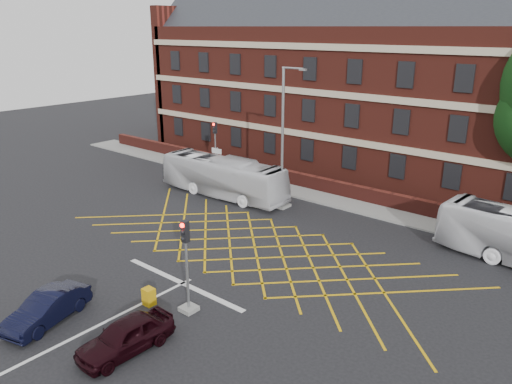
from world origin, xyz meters
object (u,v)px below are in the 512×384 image
Objects in this scene: bus_left at (223,177)px; traffic_light_near at (187,275)px; traffic_light_far at (215,151)px; street_lamp at (283,161)px; car_navy at (47,308)px; direction_signs at (217,157)px; utility_cabinet at (149,297)px; car_maroon at (126,336)px.

traffic_light_near is at bearing -144.16° from bus_left.
traffic_light_far is (-5.15, 4.46, 0.31)m from bus_left.
street_lamp is at bearing 110.21° from traffic_light_near.
direction_signs is at bearing 100.74° from car_navy.
utility_cabinet is at bearing -155.33° from traffic_light_near.
car_maroon is 0.41× the size of street_lamp.
bus_left is at bearing 124.25° from car_maroon.
car_navy reaches higher than utility_cabinet.
traffic_light_near reaches higher than bus_left.
traffic_light_far is (-10.95, 21.41, 1.11)m from car_navy.
traffic_light_far is 0.61m from direction_signs.
traffic_light_far is at bearing 128.74° from car_maroon.
bus_left is at bearing -170.26° from street_lamp.
direction_signs is at bearing -32.17° from traffic_light_far.
direction_signs is at bearing 128.35° from car_maroon.
traffic_light_far is at bearing 147.83° from direction_signs.
car_maroon is 3.70m from traffic_light_near.
bus_left reaches higher than direction_signs.
car_navy is at bearing -63.50° from direction_signs.
traffic_light_far reaches higher than bus_left.
street_lamp is at bearing -82.33° from bus_left.
bus_left is 12.90× the size of utility_cabinet.
bus_left is 18.94m from car_maroon.
car_navy is at bearing -62.91° from traffic_light_far.
direction_signs is (-4.75, 4.21, -0.08)m from bus_left.
car_navy is at bearing -165.76° from car_maroon.
car_maroon is at bearing -85.27° from traffic_light_near.
bus_left is at bearing 93.13° from car_navy.
street_lamp reaches higher than utility_cabinet.
traffic_light_far is at bearing 101.32° from car_navy.
car_navy is (5.80, -16.95, -0.81)m from bus_left.
bus_left is 17.93m from car_navy.
utility_cabinet is (-1.75, -0.80, -1.36)m from traffic_light_near.
utility_cabinet is at bearing -77.38° from street_lamp.
street_lamp is (9.98, -3.63, 1.57)m from traffic_light_far.
bus_left is 2.45× the size of traffic_light_far.
car_navy is at bearing -131.75° from traffic_light_near.
street_lamp is 14.80m from utility_cabinet.
bus_left is at bearing 127.91° from traffic_light_near.
traffic_light_far reaches higher than direction_signs.
street_lamp reaches higher than bus_left.
car_maroon is 4.84× the size of utility_cabinet.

